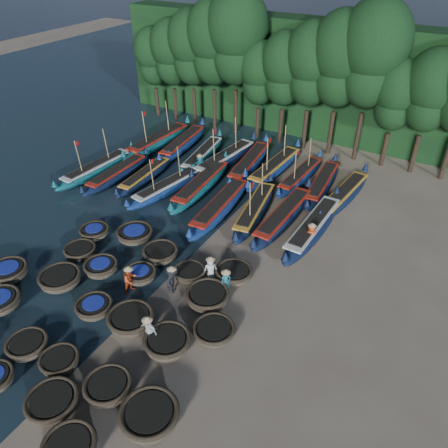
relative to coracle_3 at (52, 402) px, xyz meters
The scene contains 61 objects.
ground 9.16m from the coracle_3, 94.03° to the left, with size 120.00×120.00×0.00m, color gray.
foliage_wall 32.95m from the coracle_3, 91.13° to the left, with size 40.00×3.00×10.00m, color black.
coracle_3 is the anchor object (origin of this frame).
coracle_4 2.33m from the coracle_3, 26.25° to the right, with size 2.47×2.47×0.82m.
coracle_5 7.31m from the coracle_3, 158.54° to the left, with size 2.16×2.16×0.80m.
coracle_6 3.63m from the coracle_3, 155.75° to the left, with size 2.31×2.31×0.70m.
coracle_7 2.11m from the coracle_3, 129.74° to the left, with size 2.08×2.08×0.65m.
coracle_8 2.25m from the coracle_3, 48.40° to the left, with size 2.09×2.09×0.74m.
coracle_9 4.14m from the coracle_3, 21.21° to the left, with size 2.51×2.51×0.85m.
coracle_10 9.52m from the coracle_3, 152.22° to the left, with size 2.69×2.69×0.81m.
coracle_11 7.75m from the coracle_3, 134.88° to the left, with size 2.87×2.87×0.80m.
coracle_12 5.39m from the coracle_3, 115.75° to the left, with size 1.95×1.95×0.73m.
coracle_13 5.09m from the coracle_3, 91.38° to the left, with size 2.51×2.51×0.83m.
coracle_14 5.35m from the coracle_3, 64.83° to the left, with size 2.71×2.71×0.82m.
coracle_15 10.18m from the coracle_3, 129.06° to the left, with size 2.04×2.04×0.67m.
coracle_16 8.49m from the coracle_3, 119.83° to the left, with size 2.37×2.37×0.75m.
coracle_17 8.23m from the coracle_3, 103.35° to the left, with size 1.88×1.88×0.73m.
coracle_18 8.69m from the coracle_3, 74.71° to the left, with size 2.80×2.80×0.78m.
coracle_19 7.58m from the coracle_3, 60.17° to the left, with size 2.40×2.40×0.68m.
coracle_20 12.09m from the coracle_3, 125.77° to the left, with size 2.04×2.04×0.67m.
coracle_21 11.79m from the coracle_3, 113.11° to the left, with size 2.45×2.45×0.76m.
coracle_22 10.27m from the coracle_3, 101.47° to the left, with size 2.28×2.28×0.80m.
coracle_23 9.53m from the coracle_3, 87.57° to the left, with size 2.01×2.01×0.69m.
coracle_24 11.03m from the coracle_3, 76.47° to the left, with size 2.28×2.28×0.73m.
long_boat_0 20.52m from the coracle_3, 128.47° to the left, with size 2.03×8.35×3.55m.
long_boat_1 19.59m from the coracle_3, 123.68° to the left, with size 1.46×7.82×1.38m.
long_boat_2 19.29m from the coracle_3, 117.19° to the left, with size 1.75×7.33×1.29m.
long_boat_3 17.68m from the coracle_3, 110.53° to the left, with size 2.72×7.97×3.43m.
long_boat_4 18.45m from the coracle_3, 103.17° to the left, with size 2.22×8.94×1.58m.
long_boat_5 16.20m from the coracle_3, 95.24° to the left, with size 2.20×8.95×1.58m.
long_boat_6 16.97m from the coracle_3, 87.52° to the left, with size 2.79×8.23×3.54m.
long_boat_7 17.35m from the coracle_3, 80.83° to the left, with size 1.79×8.89×1.57m.
long_boat_8 17.60m from the coracle_3, 73.80° to the left, with size 1.79×8.99×1.58m.
long_boat_9 25.54m from the coracle_3, 117.31° to the left, with size 2.05×9.21×3.92m.
long_boat_10 25.32m from the coracle_3, 112.28° to the left, with size 2.51×8.53×1.51m.
long_boat_11 23.34m from the coracle_3, 107.02° to the left, with size 2.59×8.08×1.44m.
long_boat_12 23.06m from the coracle_3, 101.98° to the left, with size 2.52×8.94×3.82m.
long_boat_13 23.02m from the coracle_3, 96.75° to the left, with size 2.60×8.79×1.56m.
long_boat_14 23.22m from the coracle_3, 91.58° to the left, with size 2.02×8.87×3.77m.
long_boat_15 23.10m from the coracle_3, 86.01° to the left, with size 1.80×7.74×3.29m.
long_boat_16 22.92m from the coracle_3, 81.32° to the left, with size 2.05×8.17×1.44m.
long_boat_17 22.53m from the coracle_3, 76.21° to the left, with size 2.31×8.33×1.47m.
fisherman_0 10.10m from the coracle_3, 81.37° to the left, with size 0.91×0.88×1.77m.
fisherman_1 9.95m from the coracle_3, 74.04° to the left, with size 0.64×0.63×1.69m.
fisherman_2 7.32m from the coracle_3, 104.22° to the left, with size 0.77×0.90×1.80m.
fisherman_3 8.17m from the coracle_3, 88.29° to the left, with size 0.73×1.15×1.89m.
fisherman_4 4.94m from the coracle_3, 74.56° to the left, with size 0.96×0.52×1.82m.
fisherman_5 20.95m from the coracle_3, 105.76° to the left, with size 1.47×1.56×1.95m.
fisherman_6 16.51m from the coracle_3, 71.59° to the left, with size 0.95×0.95×1.87m.
tree_0 34.00m from the coracle_3, 119.74° to the left, with size 3.68×3.68×8.68m.
tree_1 33.06m from the coracle_3, 116.22° to the left, with size 4.09×4.09×9.65m.
tree_2 32.27m from the coracle_3, 112.46° to the left, with size 4.51×4.51×10.63m.
tree_3 31.64m from the coracle_3, 108.49° to the left, with size 4.92×4.92×11.60m.
tree_4 31.18m from the coracle_3, 104.33° to the left, with size 5.34×5.34×12.58m.
tree_5 30.10m from the coracle_3, 100.01° to the left, with size 3.68×3.68×8.68m.
tree_6 29.92m from the coracle_3, 95.57° to the left, with size 4.09×4.09×9.65m.
tree_7 29.94m from the coracle_3, 91.07° to the left, with size 4.51×4.51×10.63m.
tree_8 30.15m from the coracle_3, 86.55° to the left, with size 4.92×4.92×11.60m.
tree_9 30.55m from the coracle_3, 82.07° to the left, with size 5.34×5.34×12.58m.
tree_10 30.33m from the coracle_3, 77.69° to the left, with size 3.68×3.68×8.68m.
tree_11 31.02m from the coracle_3, 73.45° to the left, with size 4.09×4.09×9.65m.
Camera 1 is at (12.00, -14.72, 16.60)m, focal length 35.00 mm.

